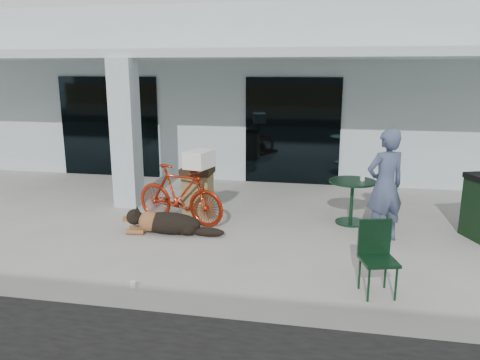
% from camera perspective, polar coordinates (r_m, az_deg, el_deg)
% --- Properties ---
extents(ground, '(80.00, 80.00, 0.00)m').
position_cam_1_polar(ground, '(7.97, -10.06, -8.19)').
color(ground, '#A8A79F').
rests_on(ground, ground).
extents(building, '(22.00, 7.00, 4.50)m').
position_cam_1_polar(building, '(15.65, 0.85, 11.03)').
color(building, silver).
rests_on(building, ground).
extents(storefront_glass_left, '(2.80, 0.06, 2.70)m').
position_cam_1_polar(storefront_glass_left, '(13.37, -15.63, 6.26)').
color(storefront_glass_left, black).
rests_on(storefront_glass_left, ground).
extents(storefront_glass_right, '(2.40, 0.06, 2.70)m').
position_cam_1_polar(storefront_glass_right, '(12.01, 6.39, 5.91)').
color(storefront_glass_right, black).
rests_on(storefront_glass_right, ground).
extents(column, '(0.50, 0.50, 3.12)m').
position_cam_1_polar(column, '(10.21, -13.75, 5.47)').
color(column, silver).
rests_on(column, ground).
extents(overhang, '(22.00, 2.80, 0.18)m').
position_cam_1_polar(overhang, '(10.85, -3.82, 15.01)').
color(overhang, silver).
rests_on(overhang, column).
extents(bicycle, '(1.96, 1.00, 1.13)m').
position_cam_1_polar(bicycle, '(9.00, -7.37, -1.76)').
color(bicycle, maroon).
rests_on(bicycle, ground).
extents(laundry_basket, '(0.52, 0.62, 0.32)m').
position_cam_1_polar(laundry_basket, '(8.60, -5.00, 2.55)').
color(laundry_basket, white).
rests_on(laundry_basket, bicycle).
extents(dog, '(1.42, 0.61, 0.46)m').
position_cam_1_polar(dog, '(8.52, -8.71, -5.05)').
color(dog, black).
rests_on(dog, ground).
extents(cup_near_dog, '(0.08, 0.08, 0.10)m').
position_cam_1_polar(cup_near_dog, '(6.67, -12.93, -12.33)').
color(cup_near_dog, white).
rests_on(cup_near_dog, ground).
extents(cafe_table_far, '(1.18, 1.18, 0.84)m').
position_cam_1_polar(cafe_table_far, '(9.20, 13.45, -2.62)').
color(cafe_table_far, '#13361F').
rests_on(cafe_table_far, ground).
extents(cafe_chair_far_a, '(0.55, 0.58, 0.98)m').
position_cam_1_polar(cafe_chair_far_a, '(6.41, 16.54, -9.31)').
color(cafe_chair_far_a, '#13361F').
rests_on(cafe_chair_far_a, ground).
extents(person, '(0.85, 0.75, 1.95)m').
position_cam_1_polar(person, '(8.29, 17.26, -0.67)').
color(person, '#3D4967').
rests_on(person, ground).
extents(cup_on_table, '(0.11, 0.11, 0.11)m').
position_cam_1_polar(cup_on_table, '(9.12, 14.71, 0.27)').
color(cup_on_table, white).
rests_on(cup_on_table, cafe_table_far).
extents(trash_receptacle, '(0.60, 0.60, 1.01)m').
position_cam_1_polar(trash_receptacle, '(9.37, -5.15, -1.48)').
color(trash_receptacle, olive).
rests_on(trash_receptacle, ground).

